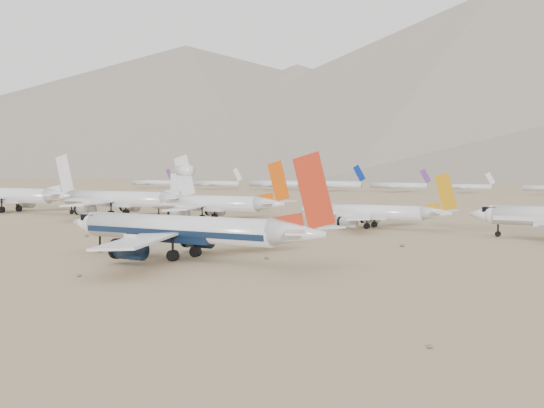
{
  "coord_description": "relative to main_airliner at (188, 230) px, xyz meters",
  "views": [
    {
      "loc": [
        82.69,
        -97.08,
        15.39
      ],
      "look_at": [
        2.36,
        41.42,
        7.0
      ],
      "focal_mm": 45.0,
      "sensor_mm": 36.0,
      "label": 1
    }
  ],
  "objects": [
    {
      "name": "main_airliner",
      "position": [
        0.0,
        0.0,
        0.0
      ],
      "size": [
        50.88,
        49.69,
        17.95
      ],
      "color": "silver",
      "rests_on": "ground"
    },
    {
      "name": "row2_white_trijet",
      "position": [
        -80.71,
        71.88,
        0.73
      ],
      "size": [
        55.19,
        53.93,
        19.55
      ],
      "color": "silver",
      "rests_on": "ground"
    },
    {
      "name": "row2_white_twin",
      "position": [
        -128.95,
        68.5,
        0.73
      ],
      "size": [
        56.36,
        55.15,
        20.14
      ],
      "color": "silver",
      "rests_on": "ground"
    },
    {
      "name": "row2_gold_tail",
      "position": [
        4.67,
        71.96,
        -0.92
      ],
      "size": [
        40.3,
        39.41,
        14.35
      ],
      "color": "silver",
      "rests_on": "ground"
    },
    {
      "name": "ground",
      "position": [
        -12.85,
        5.11,
        -4.94
      ],
      "size": [
        7000.0,
        7000.0,
        0.0
      ],
      "primitive_type": "plane",
      "color": "#80644A",
      "rests_on": "ground"
    },
    {
      "name": "distant_storage_row",
      "position": [
        -68.39,
        324.52,
        -0.45
      ],
      "size": [
        483.34,
        55.95,
        16.04
      ],
      "color": "silver",
      "rests_on": "ground"
    },
    {
      "name": "desert_scrub",
      "position": [
        -10.59,
        -24.1,
        -4.65
      ],
      "size": [
        261.14,
        121.67,
        0.63
      ],
      "color": "brown",
      "rests_on": "ground"
    },
    {
      "name": "row2_orange_tail",
      "position": [
        -46.38,
        72.08,
        0.02
      ],
      "size": [
        49.47,
        48.39,
        17.65
      ],
      "color": "silver",
      "rests_on": "ground"
    }
  ]
}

